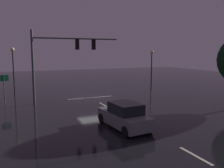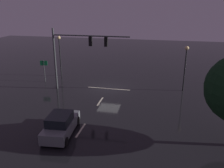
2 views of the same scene
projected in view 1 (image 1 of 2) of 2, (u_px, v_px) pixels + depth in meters
ground_plane at (90, 98)px, 26.05m from camera, size 80.00×80.00×0.00m
traffic_signal_assembly at (62, 53)px, 22.98m from camera, size 8.59×0.47×6.95m
lane_dash_far at (104, 105)px, 22.41m from camera, size 0.16×2.20×0.01m
lane_dash_mid at (135, 122)px, 16.96m from camera, size 0.16×2.20×0.01m
lane_dash_near at (195, 156)px, 11.51m from camera, size 0.16×2.20×0.01m
stop_bar at (90, 98)px, 25.98m from camera, size 5.00×0.16×0.01m
car_approaching at (124, 116)px, 15.60m from camera, size 2.20×4.48×1.70m
street_lamp_left_kerb at (152, 63)px, 29.83m from camera, size 0.44×0.44×5.13m
street_lamp_right_kerb at (13, 63)px, 25.86m from camera, size 0.44×0.44×5.42m
route_sign at (4, 82)px, 23.15m from camera, size 0.89×0.23×2.77m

